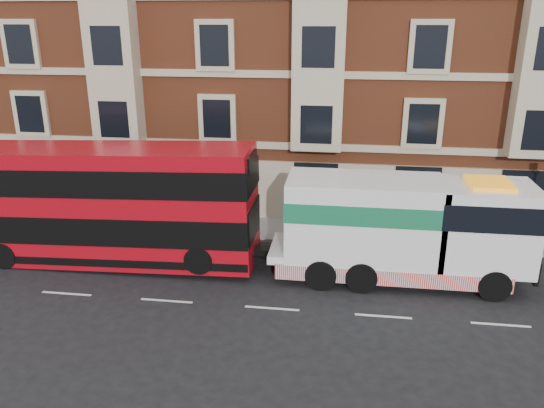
{
  "coord_description": "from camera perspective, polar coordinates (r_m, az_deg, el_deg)",
  "views": [
    {
      "loc": [
        2.34,
        -16.85,
        10.02
      ],
      "look_at": [
        -0.56,
        4.0,
        2.64
      ],
      "focal_mm": 35.0,
      "sensor_mm": 36.0,
      "label": 1
    }
  ],
  "objects": [
    {
      "name": "ground",
      "position": [
        19.74,
        0.01,
        -11.17
      ],
      "size": [
        120.0,
        120.0,
        0.0
      ],
      "primitive_type": "plane",
      "color": "black",
      "rests_on": "ground"
    },
    {
      "name": "lamp_post_west",
      "position": [
        25.59,
        -11.48,
        2.26
      ],
      "size": [
        0.35,
        0.15,
        4.35
      ],
      "color": "black",
      "rests_on": "sidewalk"
    },
    {
      "name": "sidewalk",
      "position": [
        26.4,
        2.25,
        -2.81
      ],
      "size": [
        90.0,
        3.0,
        0.15
      ],
      "primitive_type": "cube",
      "color": "slate",
      "rests_on": "ground"
    },
    {
      "name": "victorian_terrace",
      "position": [
        31.9,
        4.88,
        19.35
      ],
      "size": [
        45.0,
        12.0,
        20.4
      ],
      "color": "brown",
      "rests_on": "ground"
    },
    {
      "name": "pedestrian",
      "position": [
        27.27,
        -13.95,
        -0.42
      ],
      "size": [
        0.79,
        0.69,
        1.84
      ],
      "primitive_type": "imported",
      "rotation": [
        0.0,
        0.0,
        -0.45
      ],
      "color": "#1A1830",
      "rests_on": "sidewalk"
    },
    {
      "name": "double_decker_bus",
      "position": [
        23.34,
        -17.31,
        0.11
      ],
      "size": [
        12.52,
        2.87,
        5.07
      ],
      "color": "#AB0915",
      "rests_on": "ground"
    },
    {
      "name": "tow_truck",
      "position": [
        21.49,
        13.49,
        -2.53
      ],
      "size": [
        10.03,
        2.96,
        4.18
      ],
      "color": "white",
      "rests_on": "ground"
    }
  ]
}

